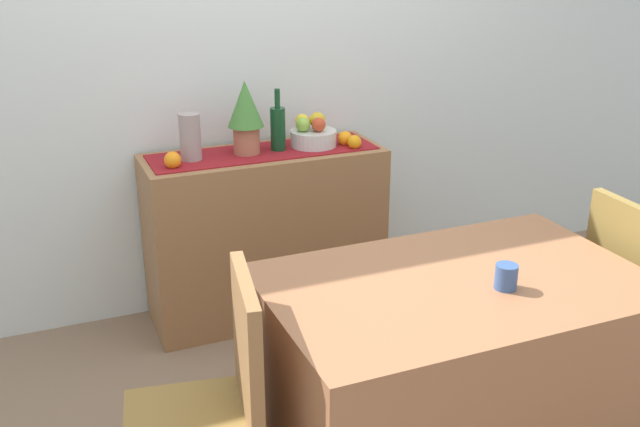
{
  "coord_description": "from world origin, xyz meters",
  "views": [
    {
      "loc": [
        -1.09,
        -2.28,
        1.83
      ],
      "look_at": [
        0.02,
        0.37,
        0.72
      ],
      "focal_mm": 41.2,
      "sensor_mm": 36.0,
      "label": 1
    }
  ],
  "objects_px": {
    "sideboard_console": "(266,235)",
    "fruit_bowl": "(313,138)",
    "potted_plant": "(246,113)",
    "wine_bottle": "(278,128)",
    "ceramic_vase": "(190,137)",
    "coffee_cup": "(506,277)",
    "dining_table": "(451,375)"
  },
  "relations": [
    {
      "from": "fruit_bowl",
      "to": "coffee_cup",
      "type": "bearing_deg",
      "value": -86.8
    },
    {
      "from": "sideboard_console",
      "to": "fruit_bowl",
      "type": "bearing_deg",
      "value": 0.0
    },
    {
      "from": "wine_bottle",
      "to": "ceramic_vase",
      "type": "xyz_separation_m",
      "value": [
        -0.42,
        0.0,
        -0.0
      ]
    },
    {
      "from": "ceramic_vase",
      "to": "potted_plant",
      "type": "xyz_separation_m",
      "value": [
        0.27,
        0.0,
        0.09
      ]
    },
    {
      "from": "coffee_cup",
      "to": "potted_plant",
      "type": "bearing_deg",
      "value": 106.08
    },
    {
      "from": "potted_plant",
      "to": "sideboard_console",
      "type": "bearing_deg",
      "value": 0.0
    },
    {
      "from": "sideboard_console",
      "to": "dining_table",
      "type": "relative_size",
      "value": 0.89
    },
    {
      "from": "wine_bottle",
      "to": "ceramic_vase",
      "type": "relative_size",
      "value": 1.36
    },
    {
      "from": "ceramic_vase",
      "to": "wine_bottle",
      "type": "bearing_deg",
      "value": -0.0
    },
    {
      "from": "wine_bottle",
      "to": "ceramic_vase",
      "type": "bearing_deg",
      "value": 180.0
    },
    {
      "from": "fruit_bowl",
      "to": "coffee_cup",
      "type": "distance_m",
      "value": 1.46
    },
    {
      "from": "fruit_bowl",
      "to": "coffee_cup",
      "type": "relative_size",
      "value": 2.69
    },
    {
      "from": "fruit_bowl",
      "to": "dining_table",
      "type": "distance_m",
      "value": 1.44
    },
    {
      "from": "dining_table",
      "to": "ceramic_vase",
      "type": "bearing_deg",
      "value": 113.1
    },
    {
      "from": "sideboard_console",
      "to": "coffee_cup",
      "type": "distance_m",
      "value": 1.54
    },
    {
      "from": "fruit_bowl",
      "to": "dining_table",
      "type": "bearing_deg",
      "value": -91.23
    },
    {
      "from": "sideboard_console",
      "to": "coffee_cup",
      "type": "relative_size",
      "value": 13.75
    },
    {
      "from": "sideboard_console",
      "to": "fruit_bowl",
      "type": "xyz_separation_m",
      "value": [
        0.26,
        0.0,
        0.47
      ]
    },
    {
      "from": "sideboard_console",
      "to": "ceramic_vase",
      "type": "bearing_deg",
      "value": 180.0
    },
    {
      "from": "ceramic_vase",
      "to": "coffee_cup",
      "type": "relative_size",
      "value": 2.64
    },
    {
      "from": "sideboard_console",
      "to": "wine_bottle",
      "type": "bearing_deg",
      "value": -0.0
    },
    {
      "from": "dining_table",
      "to": "coffee_cup",
      "type": "distance_m",
      "value": 0.44
    },
    {
      "from": "fruit_bowl",
      "to": "potted_plant",
      "type": "xyz_separation_m",
      "value": [
        -0.34,
        0.0,
        0.15
      ]
    },
    {
      "from": "sideboard_console",
      "to": "fruit_bowl",
      "type": "height_order",
      "value": "fruit_bowl"
    },
    {
      "from": "ceramic_vase",
      "to": "dining_table",
      "type": "bearing_deg",
      "value": -66.9
    },
    {
      "from": "fruit_bowl",
      "to": "ceramic_vase",
      "type": "distance_m",
      "value": 0.61
    },
    {
      "from": "fruit_bowl",
      "to": "wine_bottle",
      "type": "bearing_deg",
      "value": -180.0
    },
    {
      "from": "wine_bottle",
      "to": "potted_plant",
      "type": "distance_m",
      "value": 0.18
    },
    {
      "from": "sideboard_console",
      "to": "potted_plant",
      "type": "distance_m",
      "value": 0.63
    },
    {
      "from": "potted_plant",
      "to": "coffee_cup",
      "type": "relative_size",
      "value": 4.18
    },
    {
      "from": "ceramic_vase",
      "to": "dining_table",
      "type": "xyz_separation_m",
      "value": [
        0.57,
        -1.35,
        -0.59
      ]
    },
    {
      "from": "fruit_bowl",
      "to": "potted_plant",
      "type": "bearing_deg",
      "value": 180.0
    }
  ]
}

